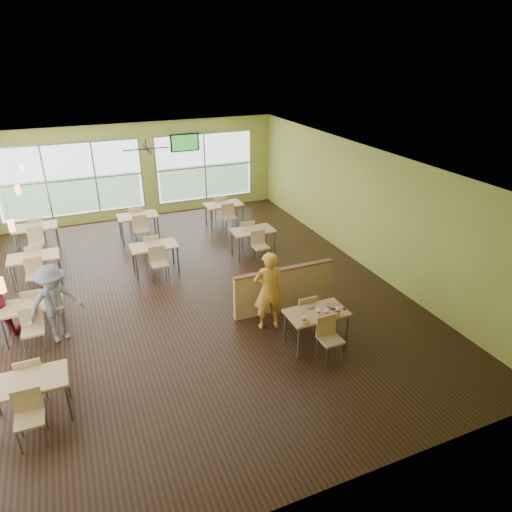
# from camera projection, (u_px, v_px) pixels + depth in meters

# --- Properties ---
(room) EXTENTS (12.00, 12.04, 3.20)m
(room) POSITION_uv_depth(u_px,v_px,m) (177.00, 233.00, 10.40)
(room) COLOR black
(room) RESTS_ON ground
(window_bays) EXTENTS (9.24, 10.24, 2.38)m
(window_bays) POSITION_uv_depth(u_px,v_px,m) (51.00, 212.00, 12.09)
(window_bays) COLOR white
(window_bays) RESTS_ON room
(main_table) EXTENTS (1.22, 1.52, 0.87)m
(main_table) POSITION_uv_depth(u_px,v_px,m) (317.00, 317.00, 9.01)
(main_table) COLOR tan
(main_table) RESTS_ON floor
(half_wall_divider) EXTENTS (2.40, 0.14, 1.04)m
(half_wall_divider) POSITION_uv_depth(u_px,v_px,m) (284.00, 289.00, 10.26)
(half_wall_divider) COLOR tan
(half_wall_divider) RESTS_ON floor
(dining_tables) EXTENTS (6.92, 8.72, 0.87)m
(dining_tables) POSITION_uv_depth(u_px,v_px,m) (124.00, 251.00, 11.87)
(dining_tables) COLOR tan
(dining_tables) RESTS_ON floor
(pendant_lights) EXTENTS (0.11, 7.31, 0.86)m
(pendant_lights) POSITION_uv_depth(u_px,v_px,m) (15.00, 207.00, 9.47)
(pendant_lights) COLOR #2D2119
(pendant_lights) RESTS_ON ceiling
(ceiling_fan) EXTENTS (1.25, 1.25, 0.29)m
(ceiling_fan) POSITION_uv_depth(u_px,v_px,m) (146.00, 149.00, 12.33)
(ceiling_fan) COLOR #2D2119
(ceiling_fan) RESTS_ON ceiling
(tv_backwall) EXTENTS (1.00, 0.07, 0.60)m
(tv_backwall) POSITION_uv_depth(u_px,v_px,m) (185.00, 143.00, 15.59)
(tv_backwall) COLOR black
(tv_backwall) RESTS_ON wall_back
(man_plaid) EXTENTS (0.71, 0.53, 1.76)m
(man_plaid) POSITION_uv_depth(u_px,v_px,m) (269.00, 291.00, 9.45)
(man_plaid) COLOR orange
(man_plaid) RESTS_ON floor
(patron_grey) EXTENTS (1.22, 0.92, 1.68)m
(patron_grey) POSITION_uv_depth(u_px,v_px,m) (55.00, 303.00, 9.07)
(patron_grey) COLOR slate
(patron_grey) RESTS_ON floor
(cup_blue) EXTENTS (0.08, 0.08, 0.30)m
(cup_blue) POSITION_uv_depth(u_px,v_px,m) (303.00, 319.00, 8.61)
(cup_blue) COLOR white
(cup_blue) RESTS_ON main_table
(cup_yellow) EXTENTS (0.09, 0.09, 0.32)m
(cup_yellow) POSITION_uv_depth(u_px,v_px,m) (318.00, 311.00, 8.85)
(cup_yellow) COLOR white
(cup_yellow) RESTS_ON main_table
(cup_red_near) EXTENTS (0.09, 0.09, 0.34)m
(cup_red_near) POSITION_uv_depth(u_px,v_px,m) (327.00, 312.00, 8.83)
(cup_red_near) COLOR white
(cup_red_near) RESTS_ON main_table
(cup_red_far) EXTENTS (0.10, 0.10, 0.37)m
(cup_red_far) POSITION_uv_depth(u_px,v_px,m) (338.00, 310.00, 8.86)
(cup_red_far) COLOR white
(cup_red_far) RESTS_ON main_table
(food_basket) EXTENTS (0.22, 0.22, 0.05)m
(food_basket) POSITION_uv_depth(u_px,v_px,m) (333.00, 306.00, 9.09)
(food_basket) COLOR black
(food_basket) RESTS_ON main_table
(ketchup_cup) EXTENTS (0.07, 0.07, 0.03)m
(ketchup_cup) POSITION_uv_depth(u_px,v_px,m) (345.00, 309.00, 9.03)
(ketchup_cup) COLOR #B4021C
(ketchup_cup) RESTS_ON main_table
(wrapper_left) EXTENTS (0.18, 0.16, 0.04)m
(wrapper_left) POSITION_uv_depth(u_px,v_px,m) (306.00, 322.00, 8.59)
(wrapper_left) COLOR #A1864E
(wrapper_left) RESTS_ON main_table
(wrapper_mid) EXTENTS (0.21, 0.20, 0.05)m
(wrapper_mid) POSITION_uv_depth(u_px,v_px,m) (309.00, 307.00, 9.08)
(wrapper_mid) COLOR #A1864E
(wrapper_mid) RESTS_ON main_table
(wrapper_right) EXTENTS (0.19, 0.18, 0.04)m
(wrapper_right) POSITION_uv_depth(u_px,v_px,m) (336.00, 316.00, 8.79)
(wrapper_right) COLOR #A1864E
(wrapper_right) RESTS_ON main_table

